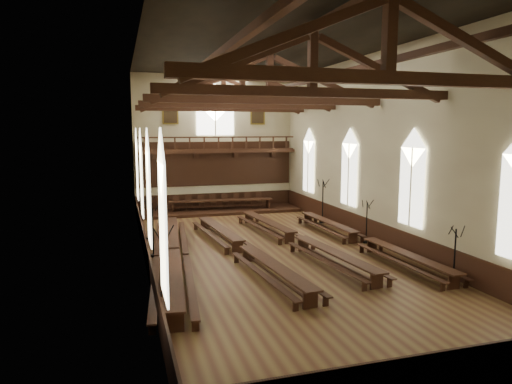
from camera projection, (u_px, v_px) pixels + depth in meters
ground at (269, 252)px, 22.61m from camera, size 26.00×26.00×0.00m
room_walls at (270, 120)px, 21.72m from camera, size 26.00×26.00×26.00m
wainscot_band at (269, 240)px, 22.53m from camera, size 12.00×26.00×1.20m
side_windows at (269, 177)px, 22.09m from camera, size 11.85×19.80×4.50m
end_window at (215, 113)px, 33.85m from camera, size 2.80×0.12×3.80m
minstrels_gallery at (216, 158)px, 34.09m from camera, size 11.80×1.24×3.70m
portraits at (215, 115)px, 33.87m from camera, size 7.75×0.09×1.45m
roof_trusses at (270, 83)px, 21.48m from camera, size 11.70×25.70×2.80m
refectory_row_a at (172, 253)px, 20.39m from camera, size 2.27×14.71×0.77m
refectory_row_b at (242, 247)px, 21.58m from camera, size 2.01×14.04×0.70m
refectory_row_c at (296, 238)px, 23.44m from camera, size 2.06×14.05×0.70m
refectory_row_d at (362, 238)px, 23.40m from camera, size 1.57×13.65×0.66m
dais at (221, 211)px, 33.43m from camera, size 11.40×3.05×0.20m
high_table at (221, 201)px, 33.34m from camera, size 7.65×1.45×0.71m
high_chairs at (219, 200)px, 34.05m from camera, size 6.78×0.49×1.03m
candelabrum_left_near at (164, 274)px, 16.62m from camera, size 0.80×0.74×2.64m
candelabrum_left_mid at (153, 239)px, 21.70m from camera, size 0.83×0.77×2.74m
candelabrum_left_far at (148, 226)px, 25.24m from camera, size 0.68×0.71×2.35m
candelabrum_right_near at (454, 266)px, 17.96m from camera, size 0.70×0.67×2.32m
candelabrum_right_mid at (366, 230)px, 24.32m from camera, size 0.67×0.71×2.33m
candelabrum_right_far at (323, 210)px, 29.54m from camera, size 0.85×0.84×2.86m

